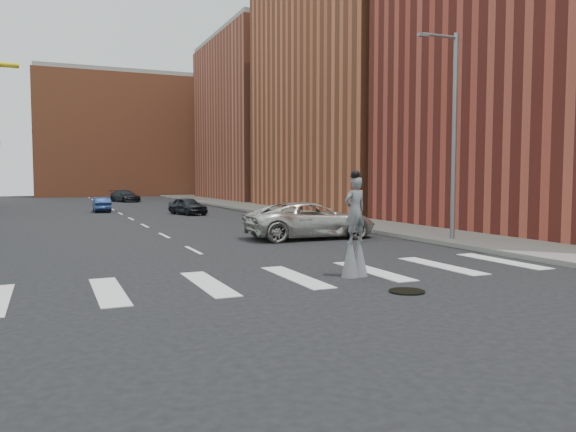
# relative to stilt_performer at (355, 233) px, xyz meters

# --- Properties ---
(ground_plane) EXTENTS (160.00, 160.00, 0.00)m
(ground_plane) POSITION_rel_stilt_performer_xyz_m (-2.90, -0.44, -1.27)
(ground_plane) COLOR black
(ground_plane) RESTS_ON ground
(sidewalk_right) EXTENTS (5.00, 90.00, 0.18)m
(sidewalk_right) POSITION_rel_stilt_performer_xyz_m (9.60, 24.56, -1.18)
(sidewalk_right) COLOR slate
(sidewalk_right) RESTS_ON ground
(manhole) EXTENTS (0.90, 0.90, 0.04)m
(manhole) POSITION_rel_stilt_performer_xyz_m (0.10, -2.44, -1.25)
(manhole) COLOR black
(manhole) RESTS_ON ground
(building_mid) EXTENTS (16.00, 22.00, 24.00)m
(building_mid) POSITION_rel_stilt_performer_xyz_m (19.10, 29.56, 10.73)
(building_mid) COLOR #AF5737
(building_mid) RESTS_ON ground
(building_far) EXTENTS (16.00, 22.00, 20.00)m
(building_far) POSITION_rel_stilt_performer_xyz_m (19.10, 53.56, 8.73)
(building_far) COLOR #AB543F
(building_far) RESTS_ON ground
(building_backdrop) EXTENTS (26.00, 14.00, 18.00)m
(building_backdrop) POSITION_rel_stilt_performer_xyz_m (3.10, 77.56, 7.73)
(building_backdrop) COLOR #AF5737
(building_backdrop) RESTS_ON ground
(streetlight) EXTENTS (2.05, 0.20, 9.00)m
(streetlight) POSITION_rel_stilt_performer_xyz_m (8.00, 5.56, 3.63)
(streetlight) COLOR slate
(streetlight) RESTS_ON ground
(stilt_performer) EXTENTS (0.84, 0.57, 3.08)m
(stilt_performer) POSITION_rel_stilt_performer_xyz_m (0.00, 0.00, 0.00)
(stilt_performer) COLOR #331F14
(stilt_performer) RESTS_ON ground
(suv_crossing) EXTENTS (6.25, 3.01, 1.71)m
(suv_crossing) POSITION_rel_stilt_performer_xyz_m (3.19, 9.65, -0.41)
(suv_crossing) COLOR beige
(suv_crossing) RESTS_ON ground
(car_near) EXTENTS (2.62, 4.21, 1.34)m
(car_near) POSITION_rel_stilt_performer_xyz_m (1.67, 28.28, -0.60)
(car_near) COLOR black
(car_near) RESTS_ON ground
(car_mid) EXTENTS (1.30, 3.65, 1.20)m
(car_mid) POSITION_rel_stilt_performer_xyz_m (-4.06, 34.38, -0.67)
(car_mid) COLOR navy
(car_mid) RESTS_ON ground
(car_far) EXTENTS (3.41, 5.12, 1.38)m
(car_far) POSITION_rel_stilt_performer_xyz_m (0.05, 52.58, -0.58)
(car_far) COLOR black
(car_far) RESTS_ON ground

